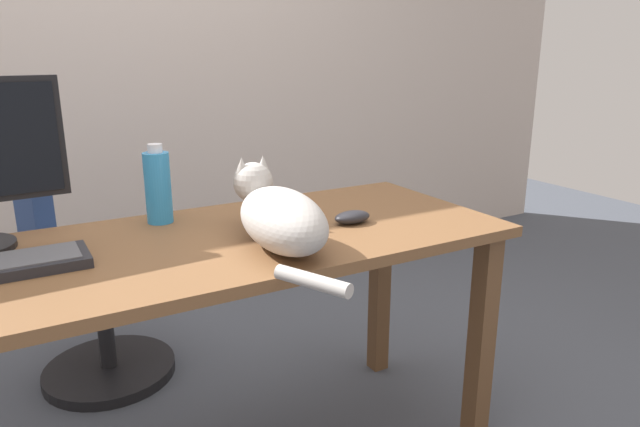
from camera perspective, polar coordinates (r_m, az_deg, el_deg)
The scene contains 6 objects.
back_wall at distance 2.92m, azimuth -22.32°, elevation 16.79°, with size 6.00×0.04×2.60m, color beige.
desk at distance 1.55m, azimuth -11.46°, elevation -6.31°, with size 1.64×0.64×0.73m.
office_chair at distance 2.24m, azimuth -22.27°, elevation -5.99°, with size 0.48×0.48×0.94m.
cat at distance 1.42m, azimuth -4.10°, elevation -0.17°, with size 0.21×0.61×0.20m.
computer_mouse at distance 1.63m, azimuth 3.21°, elevation -0.36°, with size 0.11×0.06×0.04m, color #232328.
water_bottle at distance 1.68m, azimuth -15.77°, elevation 2.59°, with size 0.07×0.07×0.22m.
Camera 1 is at (-0.43, -1.37, 1.20)m, focal length 32.29 mm.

